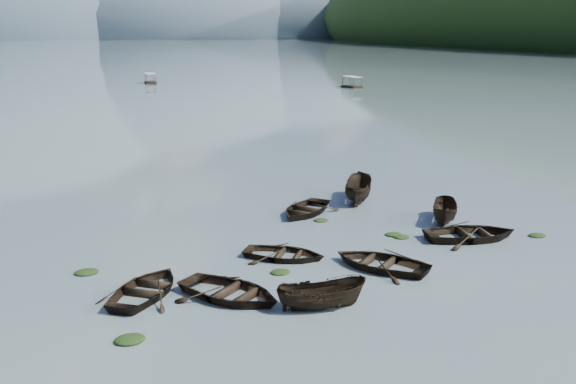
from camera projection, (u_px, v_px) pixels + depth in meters
name	position (u px, v px, depth m)	size (l,w,h in m)	color
ground_plane	(389.00, 306.00, 26.57)	(2400.00, 2400.00, 0.00)	slate
haze_mtn_b	(4.00, 37.00, 823.79)	(520.00, 520.00, 340.00)	#475666
haze_mtn_c	(160.00, 37.00, 891.25)	(520.00, 520.00, 260.00)	#475666
haze_mtn_d	(282.00, 36.00, 951.97)	(520.00, 520.00, 220.00)	#475666
rowboat_0	(230.00, 298.00, 27.32)	(3.46, 4.84, 1.00)	black
rowboat_1	(147.00, 295.00, 27.68)	(3.26, 4.57, 0.95)	black
rowboat_2	(321.00, 308.00, 26.34)	(1.42, 3.76, 1.45)	black
rowboat_3	(381.00, 268.00, 30.81)	(3.36, 4.71, 0.98)	black
rowboat_4	(471.00, 239.00, 34.96)	(3.64, 5.09, 1.06)	black
rowboat_5	(445.00, 221.00, 38.23)	(1.46, 3.88, 1.50)	black
rowboat_6	(284.00, 258.00, 32.05)	(2.95, 4.13, 0.86)	black
rowboat_7	(305.00, 213.00, 39.83)	(3.36, 4.70, 0.97)	black
rowboat_8	(357.00, 201.00, 42.79)	(1.71, 4.55, 1.76)	black
weed_clump_0	(130.00, 341.00, 23.57)	(1.14, 0.94, 0.25)	black
weed_clump_1	(280.00, 273.00, 30.13)	(0.96, 0.77, 0.21)	black
weed_clump_2	(312.00, 302.00, 26.96)	(1.08, 0.86, 0.23)	black
weed_clump_3	(401.00, 238.00, 35.22)	(0.88, 0.74, 0.20)	black
weed_clump_4	(537.00, 236.00, 35.48)	(1.01, 0.80, 0.21)	black
weed_clump_5	(87.00, 273.00, 30.09)	(1.13, 0.91, 0.24)	black
weed_clump_6	(321.00, 221.00, 38.29)	(0.90, 0.75, 0.19)	black
weed_clump_7	(393.00, 235.00, 35.64)	(0.96, 0.77, 0.21)	black
pontoon_centre	(151.00, 83.00, 134.44)	(2.17, 5.21, 2.00)	black
pontoon_right	(352.00, 87.00, 125.04)	(2.21, 5.29, 2.03)	black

